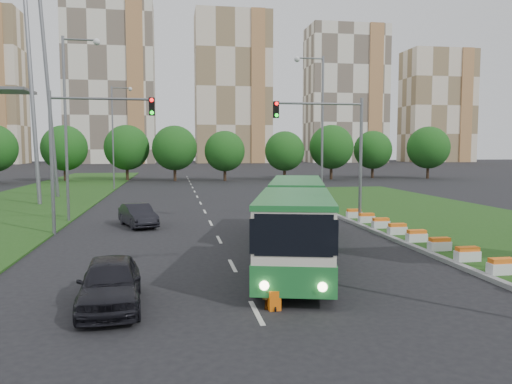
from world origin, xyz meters
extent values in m
plane|color=black|center=(0.00, 0.00, 0.00)|extent=(360.00, 360.00, 0.00)
cube|color=#1D4714|center=(13.00, 8.00, 0.07)|extent=(14.00, 60.00, 0.15)
cube|color=gray|center=(6.05, 8.00, 0.09)|extent=(0.30, 60.00, 0.18)
cube|color=#1D4714|center=(-18.00, 25.00, 0.05)|extent=(12.00, 110.00, 0.10)
cylinder|color=slate|center=(6.40, 10.00, 4.00)|extent=(0.20, 0.20, 8.00)
cylinder|color=slate|center=(3.65, 10.00, 7.60)|extent=(5.50, 0.14, 0.14)
cube|color=black|center=(0.90, 10.00, 7.20)|extent=(0.32, 0.32, 1.00)
cylinder|color=slate|center=(-12.00, 9.00, 4.00)|extent=(0.20, 0.20, 8.00)
cylinder|color=slate|center=(-9.25, 9.00, 7.60)|extent=(5.50, 0.14, 0.14)
cube|color=black|center=(-6.50, 9.00, 7.20)|extent=(0.32, 0.32, 1.00)
cube|color=silver|center=(-25.00, 150.00, 26.00)|extent=(28.00, 15.00, 52.00)
cube|color=beige|center=(15.00, 150.00, 25.00)|extent=(25.00, 15.00, 50.00)
cube|color=silver|center=(55.00, 150.00, 23.50)|extent=(27.00, 15.00, 47.00)
cube|color=beige|center=(90.00, 150.00, 20.00)|extent=(24.00, 14.00, 40.00)
cube|color=beige|center=(0.00, -2.83, 1.77)|extent=(2.53, 6.97, 2.73)
cube|color=beige|center=(0.00, 6.11, 1.77)|extent=(2.53, 8.48, 2.73)
cylinder|color=black|center=(0.00, 1.26, 1.72)|extent=(2.53, 1.26, 2.53)
cube|color=#1E6C2F|center=(0.00, -2.83, 0.86)|extent=(2.61, 7.02, 0.96)
cube|color=#1E6C2F|center=(0.00, 6.11, 0.86)|extent=(2.61, 8.53, 0.96)
cube|color=black|center=(0.00, -2.83, 2.22)|extent=(2.61, 7.02, 1.06)
cube|color=black|center=(0.00, 6.11, 2.22)|extent=(2.61, 8.53, 1.06)
imported|color=black|center=(-7.31, -4.77, 0.77)|extent=(2.10, 4.62, 1.54)
imported|color=black|center=(-7.55, 11.34, 0.70)|extent=(2.80, 4.50, 1.40)
imported|color=gray|center=(-2.57, -5.61, 0.86)|extent=(0.59, 0.73, 1.73)
cube|color=#E4610C|center=(-2.44, -5.84, 0.30)|extent=(0.35, 0.30, 0.61)
cylinder|color=black|center=(-2.44, -6.00, 0.07)|extent=(0.04, 0.14, 0.14)
camera|label=1|loc=(-5.38, -20.15, 4.84)|focal=35.00mm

